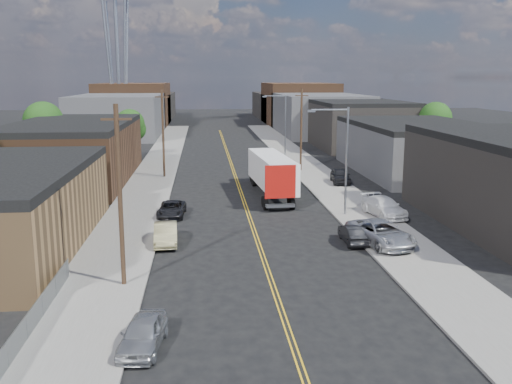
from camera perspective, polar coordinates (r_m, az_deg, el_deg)
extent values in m
plane|color=black|center=(81.29, -2.68, 3.35)|extent=(260.00, 260.00, 0.00)
cube|color=gold|center=(66.49, -2.06, 1.56)|extent=(0.32, 120.00, 0.01)
cube|color=slate|center=(66.62, -10.25, 1.47)|extent=(5.00, 140.00, 0.15)
cube|color=slate|center=(67.67, 5.99, 1.74)|extent=(5.00, 140.00, 0.15)
cube|color=#492E1D|center=(66.50, -17.74, 3.64)|extent=(12.00, 26.00, 6.00)
cube|color=black|center=(66.16, -17.91, 6.47)|extent=(12.00, 26.00, 0.60)
cube|color=navy|center=(45.28, 19.44, 0.89)|extent=(0.30, 20.00, 0.80)
cube|color=#3B3B3E|center=(71.73, 15.75, 4.08)|extent=(14.00, 24.00, 5.50)
cube|color=black|center=(71.43, 15.88, 6.51)|extent=(14.00, 24.00, 0.60)
cube|color=black|center=(96.24, 10.24, 6.53)|extent=(14.00, 22.00, 7.00)
cube|color=black|center=(96.01, 10.32, 8.79)|extent=(14.00, 22.00, 0.60)
cube|color=#3B3B3E|center=(116.78, -13.47, 7.47)|extent=(16.00, 30.00, 8.00)
cube|color=#3B3B3E|center=(118.05, 6.31, 7.75)|extent=(16.00, 30.00, 8.00)
cube|color=#492E1D|center=(141.49, -12.09, 8.56)|extent=(16.00, 26.00, 10.00)
cube|color=#492E1D|center=(142.54, 4.28, 8.80)|extent=(16.00, 26.00, 10.00)
cube|color=black|center=(161.42, -11.25, 8.38)|extent=(16.00, 40.00, 7.00)
cube|color=black|center=(162.34, 3.09, 8.60)|extent=(16.00, 40.00, 7.00)
cylinder|color=gray|center=(131.73, -13.66, 12.66)|extent=(0.80, 0.80, 30.00)
cylinder|color=gray|center=(130.25, -14.56, 12.64)|extent=(1.94, 1.94, 29.98)
cylinder|color=gray|center=(129.76, -12.99, 12.72)|extent=(1.94, 1.94, 29.98)
cylinder|color=gray|center=(133.73, -14.32, 12.61)|extent=(1.94, 1.94, 29.98)
cylinder|color=gray|center=(133.25, -12.79, 12.68)|extent=(1.94, 1.94, 29.98)
cylinder|color=gray|center=(47.39, 9.04, 2.95)|extent=(0.18, 0.18, 9.00)
cylinder|color=gray|center=(46.61, 7.40, 8.17)|extent=(3.00, 0.12, 0.12)
cube|color=gray|center=(46.31, 5.57, 8.07)|extent=(0.60, 0.25, 0.18)
cylinder|color=gray|center=(81.54, 2.95, 6.56)|extent=(0.18, 0.18, 9.00)
cylinder|color=gray|center=(81.09, 1.92, 9.58)|extent=(3.00, 0.12, 0.12)
cube|color=gray|center=(80.92, 0.85, 9.51)|extent=(0.60, 0.25, 0.18)
cylinder|color=black|center=(31.38, -13.44, -0.58)|extent=(0.26, 0.26, 10.00)
cube|color=black|center=(30.81, -13.80, 7.08)|extent=(1.60, 0.12, 0.12)
cylinder|color=black|center=(65.87, -9.27, 5.71)|extent=(0.26, 0.26, 10.00)
cube|color=black|center=(65.60, -9.39, 9.37)|extent=(1.60, 0.12, 0.12)
cylinder|color=black|center=(69.73, 4.54, 6.13)|extent=(0.26, 0.26, 10.00)
cube|color=black|center=(69.47, 4.60, 9.58)|extent=(1.60, 0.12, 0.12)
cube|color=slate|center=(27.34, -21.95, -12.61)|extent=(0.02, 16.00, 1.20)
cube|color=slate|center=(27.11, -22.05, -11.45)|extent=(0.05, 16.00, 0.05)
cylinder|color=black|center=(78.61, -20.31, 4.04)|extent=(0.36, 0.36, 4.50)
sphere|color=#18390F|center=(78.28, -20.49, 6.65)|extent=(5.04, 5.04, 5.04)
sphere|color=#18390F|center=(78.48, -19.97, 6.03)|extent=(3.96, 3.96, 3.96)
sphere|color=#18390F|center=(78.07, -20.89, 6.15)|extent=(3.60, 3.60, 3.60)
cylinder|color=black|center=(83.58, -12.42, 4.62)|extent=(0.36, 0.36, 3.75)
sphere|color=#18390F|center=(83.30, -12.51, 6.66)|extent=(4.20, 4.20, 4.20)
sphere|color=#18390F|center=(83.58, -12.05, 6.18)|extent=(3.30, 3.30, 3.30)
sphere|color=#18390F|center=(83.01, -12.87, 6.27)|extent=(3.00, 3.00, 3.00)
cylinder|color=black|center=(87.68, 17.37, 4.83)|extent=(0.36, 0.36, 4.25)
sphere|color=#18390F|center=(87.39, 17.50, 7.05)|extent=(4.76, 4.76, 4.76)
sphere|color=#18390F|center=(87.96, 17.75, 6.50)|extent=(3.74, 3.74, 3.74)
sphere|color=#18390F|center=(86.87, 17.27, 6.64)|extent=(3.40, 3.40, 3.40)
cube|color=silver|center=(54.40, 1.59, 2.17)|extent=(3.51, 12.31, 2.84)
cube|color=maroon|center=(48.46, 2.45, 1.03)|extent=(2.66, 0.31, 2.86)
cube|color=gray|center=(48.87, 2.43, -1.37)|extent=(2.54, 0.78, 0.25)
cube|color=black|center=(61.92, 0.75, 2.31)|extent=(2.76, 3.42, 3.14)
cylinder|color=black|center=(50.24, 2.21, -1.08)|extent=(2.70, 1.20, 1.01)
cylinder|color=black|center=(62.10, 0.74, 1.34)|extent=(2.60, 1.19, 1.01)
imported|color=#A5A7AA|center=(25.33, -11.24, -13.69)|extent=(2.16, 4.24, 1.38)
imported|color=#8E865D|center=(39.93, -9.03, -4.16)|extent=(1.79, 4.53, 1.47)
imported|color=black|center=(47.70, -8.44, -1.71)|extent=(2.39, 4.70, 1.27)
imported|color=black|center=(40.29, 9.72, -4.16)|extent=(1.43, 3.99, 1.31)
imported|color=#B1B3B6|center=(39.69, 12.36, -4.03)|extent=(4.12, 6.37, 1.63)
imported|color=silver|center=(47.93, 12.68, -1.45)|extent=(3.03, 5.58, 1.53)
imported|color=black|center=(62.15, 8.43, 1.63)|extent=(2.35, 4.84, 1.59)
imported|color=black|center=(65.28, 1.96, 2.08)|extent=(2.75, 5.74, 1.58)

